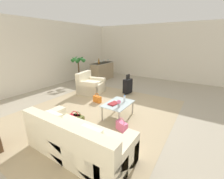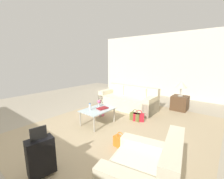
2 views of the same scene
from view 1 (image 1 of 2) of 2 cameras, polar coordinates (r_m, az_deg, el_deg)
ground_plane at (r=5.09m, az=-0.34°, el=-7.17°), size 12.00×12.00×0.00m
wall_back at (r=7.64m, az=-27.47°, el=11.43°), size 10.24×0.12×3.10m
wall_right at (r=9.29m, az=17.31°, el=13.44°), size 0.12×8.00×3.10m
area_rug at (r=4.76m, az=-6.36°, el=-9.13°), size 5.20×4.40×0.01m
couch at (r=3.15m, az=-13.62°, el=-18.95°), size 0.89×2.18×0.85m
armchair at (r=6.59m, az=-8.42°, el=1.39°), size 1.16×1.10×0.89m
coffee_table at (r=4.38m, az=2.33°, el=-5.96°), size 0.93×0.65×0.45m
water_bottle at (r=4.44m, az=4.78°, el=-3.49°), size 0.06×0.06×0.20m
coffee_table_book at (r=4.29m, az=0.61°, el=-5.34°), size 0.33×0.24×0.03m
flower_vase at (r=4.06m, az=2.63°, el=-5.10°), size 0.11×0.11×0.21m
bar_console at (r=8.79m, az=-3.66°, el=7.07°), size 1.57×0.60×0.97m
wine_glass_leftmost at (r=8.31m, az=-6.18°, el=10.40°), size 0.08×0.08×0.15m
wine_glass_left_of_centre at (r=8.53m, az=-4.20°, el=10.66°), size 0.08×0.08×0.15m
wine_glass_right_of_centre at (r=8.86m, az=-3.16°, el=10.95°), size 0.08×0.08×0.15m
wine_glass_rightmost at (r=9.11m, az=-1.53°, el=11.17°), size 0.08×0.08×0.15m
wine_bottle_amber at (r=8.26m, az=-5.05°, el=10.46°), size 0.07×0.07×0.30m
suitcase_black at (r=6.36m, az=5.97°, el=1.40°), size 0.43×0.29×0.85m
handbag_olive at (r=4.27m, az=-12.61°, el=-10.97°), size 0.14×0.32×0.36m
handbag_pink at (r=3.88m, az=3.71°, el=-13.70°), size 0.25×0.35×0.36m
handbag_red at (r=4.32m, az=-13.87°, el=-10.71°), size 0.25×0.35×0.36m
handbag_orange at (r=5.55m, az=-5.64°, el=-3.61°), size 0.18×0.34×0.36m
potted_palm at (r=8.14m, az=-12.62°, el=8.25°), size 0.64×0.64×1.48m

